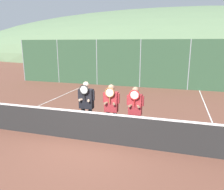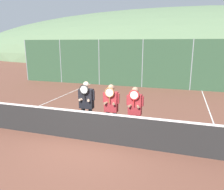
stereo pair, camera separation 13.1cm
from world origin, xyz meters
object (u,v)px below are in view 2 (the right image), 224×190
Objects in this scene: player_center_right at (135,109)px; car_left_of_center at (154,69)px; player_leftmost at (86,102)px; player_center_left at (111,106)px; car_far_left at (94,68)px.

player_center_right is 0.38× the size of car_left_of_center.
player_leftmost reaches higher than player_center_right.
player_leftmost is 0.91m from player_center_left.
player_center_left is at bearing -2.86° from player_leftmost.
player_center_left is 1.01× the size of player_center_right.
player_center_right is at bearing -2.03° from player_center_left.
car_left_of_center is (5.16, 0.28, 0.06)m from car_far_left.
player_center_left is (0.90, -0.05, -0.02)m from player_leftmost.
player_leftmost is 1.02× the size of player_center_left.
car_far_left is at bearing 111.27° from player_leftmost.
player_leftmost is at bearing 177.14° from player_center_left.
car_far_left is (-5.29, 11.31, -0.15)m from player_center_left.
player_center_left is at bearing -89.34° from car_left_of_center.
car_left_of_center reaches higher than player_center_right.
player_center_left is 12.48m from car_far_left.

